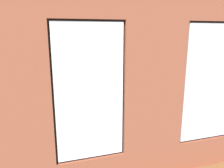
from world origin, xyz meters
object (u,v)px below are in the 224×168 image
(cup_ceramic, at_px, (98,104))
(potted_plant_between_couches, at_px, (165,114))
(potted_plant_near_tv, at_px, (20,112))
(remote_silver, at_px, (122,100))
(potted_plant_corner_near_left, at_px, (152,79))
(potted_plant_by_left_couch, at_px, (147,86))
(papasan_chair, at_px, (73,89))
(couch_by_window, at_px, (104,147))
(potted_plant_mid_room_small, at_px, (127,93))
(couch_left, at_px, (177,99))
(coffee_table, at_px, (111,104))
(potted_plant_foreground_right, at_px, (19,79))
(table_plant_small, at_px, (116,99))
(media_console, at_px, (4,115))
(tv_flatscreen, at_px, (1,94))
(remote_gray, at_px, (111,102))

(cup_ceramic, bearing_deg, potted_plant_between_couches, 114.88)
(potted_plant_between_couches, xyz_separation_m, potted_plant_near_tv, (3.02, -1.43, -0.13))
(remote_silver, distance_m, potted_plant_corner_near_left, 2.99)
(potted_plant_by_left_couch, relative_size, potted_plant_near_tv, 0.57)
(cup_ceramic, distance_m, papasan_chair, 2.17)
(couch_by_window, xyz_separation_m, cup_ceramic, (-0.40, -2.13, 0.16))
(remote_silver, xyz_separation_m, potted_plant_corner_near_left, (-2.15, -2.08, 0.09))
(papasan_chair, distance_m, potted_plant_by_left_couch, 2.91)
(potted_plant_corner_near_left, xyz_separation_m, potted_plant_mid_room_small, (1.63, 1.24, -0.15))
(couch_left, bearing_deg, coffee_table, -87.97)
(potted_plant_foreground_right, bearing_deg, table_plant_small, 141.23)
(couch_left, xyz_separation_m, potted_plant_corner_near_left, (-0.15, -2.12, 0.23))
(coffee_table, distance_m, cup_ceramic, 0.46)
(couch_left, bearing_deg, potted_plant_near_tv, -80.33)
(table_plant_small, height_order, remote_silver, table_plant_small)
(cup_ceramic, height_order, remote_silver, cup_ceramic)
(media_console, distance_m, tv_flatscreen, 0.60)
(couch_by_window, distance_m, potted_plant_corner_near_left, 5.60)
(couch_left, distance_m, potted_plant_between_couches, 3.00)
(table_plant_small, height_order, tv_flatscreen, tv_flatscreen)
(remote_gray, height_order, potted_plant_between_couches, potted_plant_between_couches)
(coffee_table, height_order, media_console, media_console)
(table_plant_small, xyz_separation_m, papasan_chair, (1.00, -2.12, -0.13))
(remote_silver, distance_m, potted_plant_near_tv, 3.04)
(remote_gray, relative_size, media_console, 0.13)
(papasan_chair, distance_m, potted_plant_corner_near_left, 3.44)
(remote_silver, bearing_deg, potted_plant_mid_room_small, 157.08)
(remote_gray, height_order, potted_plant_mid_room_small, potted_plant_mid_room_small)
(couch_left, bearing_deg, remote_silver, -91.55)
(couch_by_window, bearing_deg, media_console, -49.39)
(papasan_chair, xyz_separation_m, potted_plant_between_couches, (-1.42, 4.19, 0.38))
(couch_by_window, relative_size, potted_plant_foreground_right, 1.24)
(remote_silver, bearing_deg, potted_plant_near_tv, -63.99)
(potted_plant_by_left_couch, bearing_deg, remote_gray, 38.23)
(couch_by_window, bearing_deg, potted_plant_between_couches, -177.74)
(couch_left, distance_m, remote_gray, 2.40)
(media_console, relative_size, potted_plant_foreground_right, 0.87)
(papasan_chair, xyz_separation_m, potted_plant_foreground_right, (1.86, -0.18, 0.47))
(tv_flatscreen, bearing_deg, cup_ceramic, 170.09)
(table_plant_small, height_order, potted_plant_mid_room_small, table_plant_small)
(remote_silver, relative_size, media_console, 0.13)
(couch_by_window, relative_size, media_console, 1.42)
(media_console, bearing_deg, tv_flatscreen, -90.00)
(coffee_table, bearing_deg, potted_plant_by_left_couch, -141.77)
(remote_gray, distance_m, potted_plant_between_couches, 2.29)
(couch_left, relative_size, media_console, 1.57)
(couch_by_window, height_order, tv_flatscreen, tv_flatscreen)
(papasan_chair, bearing_deg, potted_plant_corner_near_left, -176.20)
(table_plant_small, relative_size, potted_plant_mid_room_small, 0.42)
(cup_ceramic, xyz_separation_m, potted_plant_by_left_couch, (-2.42, -1.69, -0.06))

